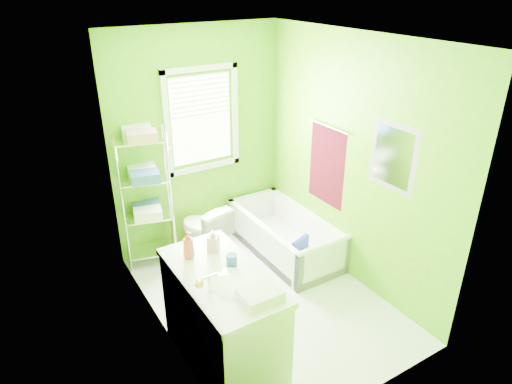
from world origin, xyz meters
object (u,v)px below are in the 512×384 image
bathtub (286,241)px  toilet (204,230)px  vanity (223,317)px  wire_shelf_unit (146,184)px

bathtub → toilet: size_ratio=2.19×
vanity → wire_shelf_unit: wire_shelf_unit is taller
bathtub → vanity: (-1.44, -1.13, 0.33)m
toilet → vanity: (-0.58, -1.58, 0.14)m
wire_shelf_unit → toilet: bearing=-22.8°
bathtub → toilet: toilet is taller
toilet → vanity: size_ratio=0.57×
wire_shelf_unit → vanity: bearing=-90.7°
vanity → bathtub: bearing=38.1°
bathtub → toilet: bearing=152.5°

